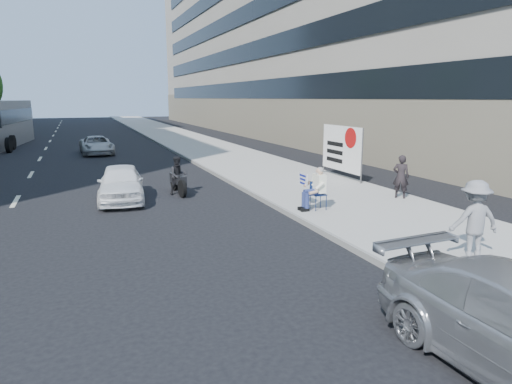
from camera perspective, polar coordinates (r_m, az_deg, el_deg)
name	(u,v)px	position (r m, az deg, el deg)	size (l,w,h in m)	color
ground	(283,249)	(10.87, 3.39, -7.17)	(160.00, 160.00, 0.00)	black
near_sidewalk	(213,150)	(30.68, -5.44, 5.21)	(5.00, 120.00, 0.15)	#A09E96
near_building	(306,29)	(46.96, 6.31, 19.57)	(14.00, 70.00, 20.00)	gray
seated_protester	(315,186)	(13.97, 7.38, 0.72)	(0.83, 1.11, 1.31)	navy
jogger	(474,220)	(10.60, 25.61, -3.18)	(1.10, 0.63, 1.70)	gray
pedestrian_woman	(401,177)	(16.23, 17.66, 1.85)	(0.54, 0.35, 1.48)	black
protest_banner	(342,148)	(19.77, 10.64, 5.37)	(0.08, 3.06, 2.20)	#4C4C4C
white_sedan_near	(121,183)	(16.41, -16.52, 1.10)	(1.48, 3.69, 1.26)	white
white_sedan_far	(97,145)	(30.77, -19.30, 5.55)	(1.88, 4.08, 1.13)	#BBBBBB
motorcycle	(178,177)	(17.06, -9.69, 1.83)	(0.76, 2.05, 1.42)	black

